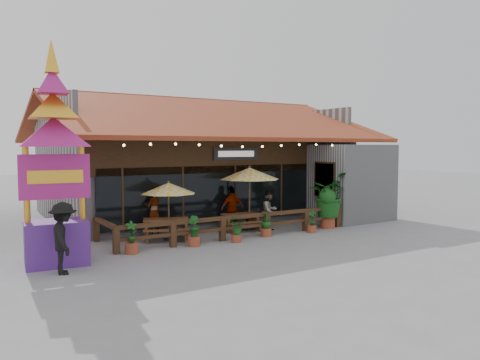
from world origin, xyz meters
TOP-DOWN VIEW (x-y plane):
  - ground at (0.00, 0.00)m, footprint 100.00×100.00m
  - restaurant_building at (0.26, 6.61)m, footprint 15.50×14.73m
  - patio_railing at (-2.25, -0.27)m, footprint 10.00×2.60m
  - umbrella_left at (-4.11, 0.74)m, footprint 2.33×2.33m
  - umbrella_right at (-0.35, 0.95)m, footprint 3.33×3.33m
  - picnic_table_left at (-4.19, 0.80)m, footprint 2.10×1.97m
  - picnic_table_right at (-0.81, 0.95)m, footprint 1.64×1.45m
  - thai_sign_tower at (-8.42, -0.91)m, footprint 2.87×2.87m
  - tropical_plant at (2.77, -0.45)m, footprint 2.30×2.24m
  - diner_a at (-4.31, 1.71)m, footprint 0.82×0.72m
  - diner_b at (0.21, 0.27)m, footprint 0.96×0.83m
  - diner_c at (-0.93, 1.39)m, footprint 1.07×0.46m
  - pedestrian at (-8.46, -2.10)m, footprint 0.88×1.36m
  - planter_a at (-6.07, -0.73)m, footprint 0.44×0.44m
  - planter_b at (-3.82, -0.77)m, footprint 0.44×0.47m
  - planter_c at (-2.20, -1.00)m, footprint 0.71×0.72m
  - planter_d at (-0.61, -0.65)m, footprint 0.52×0.52m
  - planter_e at (1.45, -0.96)m, footprint 0.37×0.39m

SIDE VIEW (x-z plane):
  - ground at x=0.00m, z-range 0.00..0.00m
  - planter_e at x=1.45m, z-range -0.07..0.84m
  - planter_a at x=-6.07m, z-range -0.09..0.99m
  - planter_d at x=-0.61m, z-range -0.02..0.97m
  - planter_b at x=-3.82m, z-range -0.05..1.02m
  - picnic_table_right at x=-0.81m, z-range 0.13..0.85m
  - planter_c at x=-2.20m, z-range 0.06..0.95m
  - picnic_table_left at x=-4.19m, z-range 0.14..0.94m
  - patio_railing at x=-2.25m, z-range 0.15..1.07m
  - diner_b at x=0.21m, z-range 0.00..1.69m
  - diner_c at x=-0.93m, z-range 0.00..1.81m
  - diner_a at x=-4.31m, z-range 0.00..1.90m
  - pedestrian at x=-8.46m, z-range 0.00..1.99m
  - tropical_plant at x=2.77m, z-range 0.17..2.59m
  - umbrella_left at x=-4.11m, z-range 0.83..3.06m
  - restaurant_building at x=0.26m, z-range -0.84..5.25m
  - umbrella_right at x=-0.35m, z-range 1.01..3.73m
  - thai_sign_tower at x=-8.42m, z-range 0.20..7.30m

